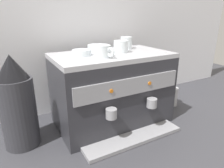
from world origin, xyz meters
TOP-DOWN VIEW (x-y plane):
  - ground_plane at (0.00, 0.00)m, footprint 4.00×4.00m
  - tiled_backsplash_wall at (0.00, 0.32)m, footprint 2.80×0.03m
  - espresso_machine at (0.00, -0.00)m, footprint 0.67×0.49m
  - ceramic_cup_0 at (-0.10, -0.08)m, footprint 0.08×0.12m
  - ceramic_cup_1 at (0.16, 0.10)m, footprint 0.07×0.11m
  - ceramic_cup_2 at (0.06, 0.00)m, footprint 0.08×0.12m
  - ceramic_bowl_0 at (-0.17, 0.02)m, footprint 0.10×0.10m
  - ceramic_bowl_1 at (-0.05, 0.08)m, footprint 0.13×0.13m
  - coffee_grinder at (-0.52, 0.02)m, footprint 0.17×0.17m
  - milk_pitcher at (0.51, -0.01)m, footprint 0.08×0.08m

SIDE VIEW (x-z plane):
  - ground_plane at x=0.00m, z-range 0.00..0.00m
  - milk_pitcher at x=0.51m, z-range 0.00..0.13m
  - espresso_machine at x=0.00m, z-range 0.00..0.43m
  - coffee_grinder at x=-0.52m, z-range -0.01..0.46m
  - ceramic_bowl_0 at x=-0.17m, z-range 0.43..0.47m
  - ceramic_bowl_1 at x=-0.05m, z-range 0.43..0.47m
  - ceramic_cup_0 at x=-0.10m, z-range 0.43..0.50m
  - ceramic_cup_2 at x=0.06m, z-range 0.43..0.50m
  - ceramic_cup_1 at x=0.16m, z-range 0.43..0.51m
  - tiled_backsplash_wall at x=0.00m, z-range 0.00..0.99m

